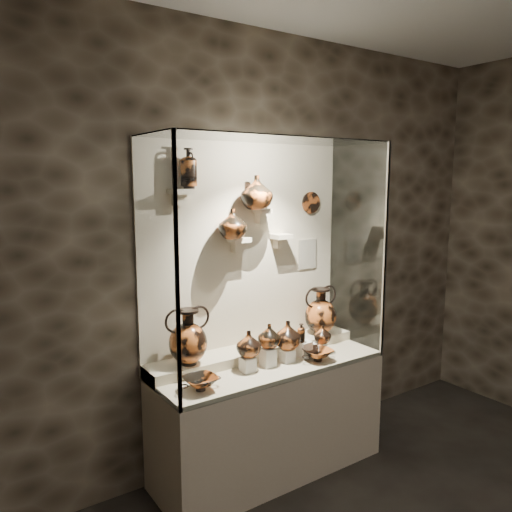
{
  "coord_description": "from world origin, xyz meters",
  "views": [
    {
      "loc": [
        -2.0,
        -0.59,
        2.13
      ],
      "look_at": [
        -0.05,
        2.27,
        1.6
      ],
      "focal_mm": 35.0,
      "sensor_mm": 36.0,
      "label": 1
    }
  ],
  "objects_px": {
    "jug_a": "(249,344)",
    "ovoid_vase_b": "(257,192)",
    "jug_e": "(322,334)",
    "amphora_left": "(188,337)",
    "lekythos_small": "(301,332)",
    "lekythos_tall": "(188,166)",
    "ovoid_vase_a": "(233,224)",
    "amphora_right": "(320,311)",
    "jug_c": "(288,335)",
    "kylix_right": "(318,354)",
    "kylix_left": "(200,382)",
    "jug_b": "(269,336)"
  },
  "relations": [
    {
      "from": "jug_c",
      "to": "kylix_right",
      "type": "distance_m",
      "value": 0.26
    },
    {
      "from": "jug_a",
      "to": "ovoid_vase_a",
      "type": "height_order",
      "value": "ovoid_vase_a"
    },
    {
      "from": "jug_e",
      "to": "ovoid_vase_a",
      "type": "height_order",
      "value": "ovoid_vase_a"
    },
    {
      "from": "kylix_left",
      "to": "jug_a",
      "type": "bearing_deg",
      "value": -9.33
    },
    {
      "from": "amphora_right",
      "to": "jug_a",
      "type": "xyz_separation_m",
      "value": [
        -0.8,
        -0.17,
        -0.07
      ]
    },
    {
      "from": "amphora_right",
      "to": "ovoid_vase_a",
      "type": "bearing_deg",
      "value": -175.12
    },
    {
      "from": "lekythos_small",
      "to": "ovoid_vase_a",
      "type": "xyz_separation_m",
      "value": [
        -0.43,
        0.24,
        0.79
      ]
    },
    {
      "from": "lekythos_small",
      "to": "lekythos_tall",
      "type": "relative_size",
      "value": 0.53
    },
    {
      "from": "amphora_left",
      "to": "kylix_left",
      "type": "bearing_deg",
      "value": -100.68
    },
    {
      "from": "kylix_left",
      "to": "amphora_right",
      "type": "bearing_deg",
      "value": -10.29
    },
    {
      "from": "amphora_right",
      "to": "jug_a",
      "type": "relative_size",
      "value": 2.1
    },
    {
      "from": "jug_a",
      "to": "jug_e",
      "type": "height_order",
      "value": "jug_a"
    },
    {
      "from": "jug_a",
      "to": "jug_e",
      "type": "relative_size",
      "value": 1.31
    },
    {
      "from": "jug_a",
      "to": "jug_b",
      "type": "distance_m",
      "value": 0.17
    },
    {
      "from": "lekythos_tall",
      "to": "ovoid_vase_b",
      "type": "relative_size",
      "value": 1.24
    },
    {
      "from": "amphora_right",
      "to": "jug_c",
      "type": "distance_m",
      "value": 0.5
    },
    {
      "from": "jug_a",
      "to": "ovoid_vase_b",
      "type": "xyz_separation_m",
      "value": [
        0.21,
        0.21,
        1.02
      ]
    },
    {
      "from": "amphora_left",
      "to": "jug_a",
      "type": "bearing_deg",
      "value": -23.56
    },
    {
      "from": "jug_e",
      "to": "kylix_left",
      "type": "distance_m",
      "value": 1.08
    },
    {
      "from": "jug_e",
      "to": "ovoid_vase_b",
      "type": "height_order",
      "value": "ovoid_vase_b"
    },
    {
      "from": "ovoid_vase_a",
      "to": "ovoid_vase_b",
      "type": "distance_m",
      "value": 0.29
    },
    {
      "from": "ovoid_vase_b",
      "to": "jug_c",
      "type": "bearing_deg",
      "value": -75.74
    },
    {
      "from": "jug_a",
      "to": "lekythos_tall",
      "type": "height_order",
      "value": "lekythos_tall"
    },
    {
      "from": "jug_a",
      "to": "lekythos_small",
      "type": "bearing_deg",
      "value": -16.44
    },
    {
      "from": "lekythos_small",
      "to": "ovoid_vase_a",
      "type": "height_order",
      "value": "ovoid_vase_a"
    },
    {
      "from": "amphora_left",
      "to": "ovoid_vase_b",
      "type": "distance_m",
      "value": 1.11
    },
    {
      "from": "kylix_right",
      "to": "ovoid_vase_a",
      "type": "distance_m",
      "value": 1.12
    },
    {
      "from": "amphora_right",
      "to": "jug_a",
      "type": "distance_m",
      "value": 0.82
    },
    {
      "from": "jug_b",
      "to": "jug_a",
      "type": "bearing_deg",
      "value": -161.24
    },
    {
      "from": "jug_e",
      "to": "lekythos_small",
      "type": "height_order",
      "value": "lekythos_small"
    },
    {
      "from": "lekythos_small",
      "to": "lekythos_tall",
      "type": "bearing_deg",
      "value": 161.22
    },
    {
      "from": "jug_b",
      "to": "jug_e",
      "type": "xyz_separation_m",
      "value": [
        0.47,
        -0.03,
        -0.07
      ]
    },
    {
      "from": "amphora_right",
      "to": "jug_e",
      "type": "bearing_deg",
      "value": -119.27
    },
    {
      "from": "amphora_left",
      "to": "lekythos_tall",
      "type": "xyz_separation_m",
      "value": [
        0.07,
        0.09,
        1.13
      ]
    },
    {
      "from": "kylix_left",
      "to": "ovoid_vase_b",
      "type": "bearing_deg",
      "value": 3.15
    },
    {
      "from": "amphora_left",
      "to": "lekythos_small",
      "type": "xyz_separation_m",
      "value": [
        0.82,
        -0.19,
        -0.06
      ]
    },
    {
      "from": "amphora_left",
      "to": "lekythos_tall",
      "type": "distance_m",
      "value": 1.13
    },
    {
      "from": "lekythos_small",
      "to": "kylix_left",
      "type": "height_order",
      "value": "lekythos_small"
    },
    {
      "from": "amphora_right",
      "to": "jug_c",
      "type": "relative_size",
      "value": 1.86
    },
    {
      "from": "jug_a",
      "to": "lekythos_tall",
      "type": "distance_m",
      "value": 1.26
    },
    {
      "from": "lekythos_small",
      "to": "jug_e",
      "type": "bearing_deg",
      "value": -0.83
    },
    {
      "from": "ovoid_vase_a",
      "to": "jug_e",
      "type": "bearing_deg",
      "value": -23.42
    },
    {
      "from": "amphora_right",
      "to": "jug_b",
      "type": "xyz_separation_m",
      "value": [
        -0.63,
        -0.18,
        -0.04
      ]
    },
    {
      "from": "ovoid_vase_a",
      "to": "ovoid_vase_b",
      "type": "relative_size",
      "value": 0.87
    },
    {
      "from": "ovoid_vase_b",
      "to": "amphora_right",
      "type": "bearing_deg",
      "value": -20.4
    },
    {
      "from": "jug_a",
      "to": "kylix_right",
      "type": "bearing_deg",
      "value": -28.46
    },
    {
      "from": "jug_e",
      "to": "ovoid_vase_a",
      "type": "relative_size",
      "value": 0.65
    },
    {
      "from": "jug_c",
      "to": "ovoid_vase_b",
      "type": "distance_m",
      "value": 1.05
    },
    {
      "from": "jug_a",
      "to": "ovoid_vase_b",
      "type": "height_order",
      "value": "ovoid_vase_b"
    },
    {
      "from": "lekythos_tall",
      "to": "ovoid_vase_a",
      "type": "xyz_separation_m",
      "value": [
        0.31,
        -0.04,
        -0.4
      ]
    }
  ]
}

